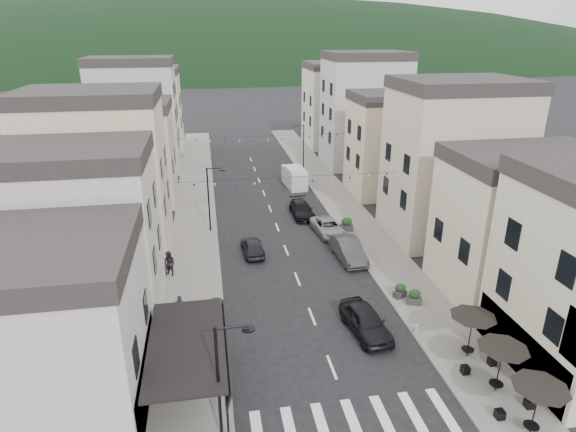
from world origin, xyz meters
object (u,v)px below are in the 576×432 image
at_px(parked_car_d, 302,209).
at_px(parked_car_a, 366,321).
at_px(pedestrian_b, 169,264).
at_px(parked_car_c, 328,227).
at_px(parked_car_e, 253,246).
at_px(delivery_van, 294,177).
at_px(parked_car_b, 348,250).
at_px(pedestrian_a, 180,308).

bearing_deg(parked_car_d, parked_car_a, -90.56).
relative_size(parked_car_a, pedestrian_b, 2.45).
height_order(parked_car_c, parked_car_d, parked_car_d).
bearing_deg(parked_car_d, parked_car_e, -126.67).
height_order(parked_car_d, delivery_van, delivery_van).
height_order(parked_car_e, pedestrian_b, pedestrian_b).
relative_size(parked_car_a, delivery_van, 0.95).
bearing_deg(parked_car_b, delivery_van, 89.39).
relative_size(parked_car_d, parked_car_e, 1.20).
xyz_separation_m(parked_car_d, pedestrian_a, (-11.01, -16.56, 0.27)).
height_order(parked_car_e, pedestrian_a, pedestrian_a).
bearing_deg(parked_car_e, pedestrian_b, 20.77).
xyz_separation_m(parked_car_b, parked_car_d, (-1.80, 9.85, -0.13)).
bearing_deg(pedestrian_b, parked_car_c, 58.35).
relative_size(delivery_van, pedestrian_b, 2.58).
relative_size(parked_car_a, parked_car_b, 0.95).
height_order(parked_car_b, parked_car_d, parked_car_b).
distance_m(parked_car_c, delivery_van, 14.19).
xyz_separation_m(parked_car_d, delivery_van, (1.01, 9.44, 0.45)).
relative_size(parked_car_b, parked_car_d, 1.05).
distance_m(parked_car_a, pedestrian_b, 15.08).
xyz_separation_m(delivery_van, pedestrian_a, (-12.02, -25.99, -0.18)).
height_order(parked_car_e, delivery_van, delivery_van).
height_order(parked_car_a, delivery_van, delivery_van).
xyz_separation_m(parked_car_e, pedestrian_a, (-5.41, -8.88, 0.29)).
bearing_deg(pedestrian_b, pedestrian_a, -45.58).
bearing_deg(pedestrian_b, parked_car_a, -2.19).
height_order(parked_car_a, pedestrian_a, pedestrian_a).
bearing_deg(pedestrian_b, delivery_van, 91.97).
height_order(parked_car_a, parked_car_e, parked_car_a).
distance_m(parked_car_c, parked_car_e, 7.63).
distance_m(parked_car_a, parked_car_e, 13.22).
xyz_separation_m(parked_car_a, pedestrian_a, (-11.01, 3.09, 0.16)).
bearing_deg(delivery_van, parked_car_b, -92.51).
xyz_separation_m(parked_car_b, delivery_van, (-0.79, 19.29, 0.32)).
bearing_deg(delivery_van, pedestrian_b, -127.95).
xyz_separation_m(parked_car_e, delivery_van, (6.61, 17.11, 0.46)).
relative_size(parked_car_a, parked_car_c, 0.99).
xyz_separation_m(parked_car_a, delivery_van, (1.01, 29.09, 0.33)).
relative_size(parked_car_c, parked_car_d, 1.00).
xyz_separation_m(parked_car_a, pedestrian_b, (-12.00, 9.13, 0.28)).
distance_m(parked_car_d, pedestrian_a, 19.88).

